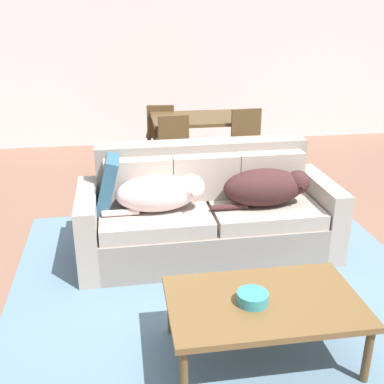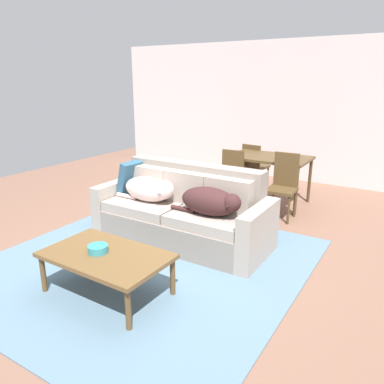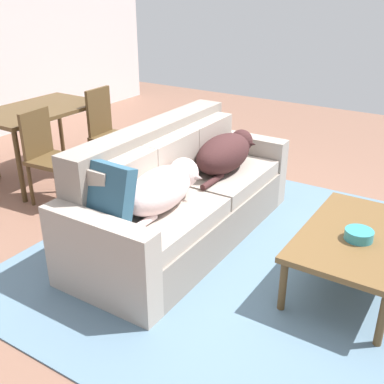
# 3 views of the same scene
# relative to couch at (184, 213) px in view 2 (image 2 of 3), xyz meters

# --- Properties ---
(ground_plane) EXTENTS (10.00, 10.00, 0.00)m
(ground_plane) POSITION_rel_couch_xyz_m (0.05, -0.26, -0.36)
(ground_plane) COLOR brown
(back_partition) EXTENTS (8.00, 0.12, 2.70)m
(back_partition) POSITION_rel_couch_xyz_m (0.05, 3.74, 0.99)
(back_partition) COLOR silver
(back_partition) RESTS_ON ground
(area_rug) EXTENTS (3.31, 3.42, 0.01)m
(area_rug) POSITION_rel_couch_xyz_m (0.00, -0.77, -0.36)
(area_rug) COLOR slate
(area_rug) RESTS_ON ground
(couch) EXTENTS (2.23, 0.91, 0.95)m
(couch) POSITION_rel_couch_xyz_m (0.00, 0.00, 0.00)
(couch) COLOR gray
(couch) RESTS_ON ground
(dog_on_left_cushion) EXTENTS (0.85, 0.35, 0.31)m
(dog_on_left_cushion) POSITION_rel_couch_xyz_m (-0.41, -0.15, 0.28)
(dog_on_left_cushion) COLOR beige
(dog_on_left_cushion) RESTS_ON couch
(dog_on_right_cushion) EXTENTS (0.86, 0.37, 0.32)m
(dog_on_right_cushion) POSITION_rel_couch_xyz_m (0.48, -0.16, 0.28)
(dog_on_right_cushion) COLOR #3B1F1F
(dog_on_right_cushion) RESTS_ON couch
(throw_pillow_by_left_arm) EXTENTS (0.24, 0.47, 0.48)m
(throw_pillow_by_left_arm) POSITION_rel_couch_xyz_m (-0.84, 0.04, 0.33)
(throw_pillow_by_left_arm) COLOR #2B526B
(throw_pillow_by_left_arm) RESTS_ON couch
(coffee_table) EXTENTS (1.17, 0.72, 0.42)m
(coffee_table) POSITION_rel_couch_xyz_m (0.09, -1.43, 0.01)
(coffee_table) COLOR brown
(coffee_table) RESTS_ON ground
(bowl_on_coffee_table) EXTENTS (0.19, 0.19, 0.07)m
(bowl_on_coffee_table) POSITION_rel_couch_xyz_m (0.01, -1.45, 0.09)
(bowl_on_coffee_table) COLOR teal
(bowl_on_coffee_table) RESTS_ON coffee_table
(dining_table) EXTENTS (1.27, 0.81, 0.77)m
(dining_table) POSITION_rel_couch_xyz_m (0.32, 2.03, 0.33)
(dining_table) COLOR #503B20
(dining_table) RESTS_ON ground
(dining_chair_near_left) EXTENTS (0.44, 0.44, 0.90)m
(dining_chair_near_left) POSITION_rel_couch_xyz_m (-0.10, 1.46, 0.13)
(dining_chair_near_left) COLOR #503B20
(dining_chair_near_left) RESTS_ON ground
(dining_chair_near_right) EXTENTS (0.42, 0.42, 0.95)m
(dining_chair_near_right) POSITION_rel_couch_xyz_m (0.76, 1.47, 0.15)
(dining_chair_near_right) COLOR #503B20
(dining_chair_near_right) RESTS_ON ground
(dining_chair_far_left) EXTENTS (0.44, 0.44, 0.85)m
(dining_chair_far_left) POSITION_rel_couch_xyz_m (-0.17, 2.55, 0.11)
(dining_chair_far_left) COLOR #503B20
(dining_chair_far_left) RESTS_ON ground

